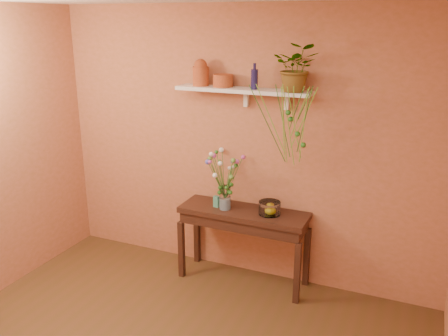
% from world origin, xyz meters
% --- Properties ---
extents(room, '(4.04, 4.04, 2.70)m').
position_xyz_m(room, '(0.00, 0.00, 1.35)').
color(room, '#53351E').
rests_on(room, ground).
extents(sideboard, '(1.27, 0.41, 0.77)m').
position_xyz_m(sideboard, '(0.11, 1.78, 0.66)').
color(sideboard, '#371F16').
rests_on(sideboard, ground).
extents(wall_shelf, '(1.30, 0.24, 0.19)m').
position_xyz_m(wall_shelf, '(0.06, 1.87, 1.92)').
color(wall_shelf, white).
rests_on(wall_shelf, room).
extents(terracotta_jug, '(0.20, 0.20, 0.25)m').
position_xyz_m(terracotta_jug, '(-0.38, 1.87, 2.06)').
color(terracotta_jug, '#BA4A23').
rests_on(terracotta_jug, wall_shelf).
extents(terracotta_pot, '(0.23, 0.23, 0.12)m').
position_xyz_m(terracotta_pot, '(-0.16, 1.89, 2.00)').
color(terracotta_pot, '#BA4A23').
rests_on(terracotta_pot, wall_shelf).
extents(blue_bottle, '(0.07, 0.07, 0.23)m').
position_xyz_m(blue_bottle, '(0.17, 1.85, 2.03)').
color(blue_bottle, '#1A1643').
rests_on(blue_bottle, wall_shelf).
extents(spider_plant, '(0.42, 0.37, 0.42)m').
position_xyz_m(spider_plant, '(0.56, 1.84, 2.15)').
color(spider_plant, '#27641D').
rests_on(spider_plant, wall_shelf).
extents(plant_fronds, '(0.57, 0.31, 0.73)m').
position_xyz_m(plant_fronds, '(0.59, 1.68, 1.69)').
color(plant_fronds, '#27641D').
rests_on(plant_fronds, wall_shelf).
extents(glass_vase, '(0.11, 0.11, 0.23)m').
position_xyz_m(glass_vase, '(-0.07, 1.73, 0.87)').
color(glass_vase, white).
rests_on(glass_vase, sideboard).
extents(bouquet, '(0.36, 0.49, 0.48)m').
position_xyz_m(bouquet, '(-0.08, 1.73, 1.18)').
color(bouquet, '#386B28').
rests_on(bouquet, glass_vase).
extents(glass_bowl, '(0.21, 0.21, 0.13)m').
position_xyz_m(glass_bowl, '(0.37, 1.78, 0.83)').
color(glass_bowl, white).
rests_on(glass_bowl, sideboard).
extents(lemon, '(0.07, 0.07, 0.07)m').
position_xyz_m(lemon, '(0.38, 1.78, 0.81)').
color(lemon, yellow).
rests_on(lemon, glass_bowl).
extents(carton, '(0.06, 0.05, 0.11)m').
position_xyz_m(carton, '(-0.17, 1.75, 0.83)').
color(carton, '#316C88').
rests_on(carton, sideboard).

